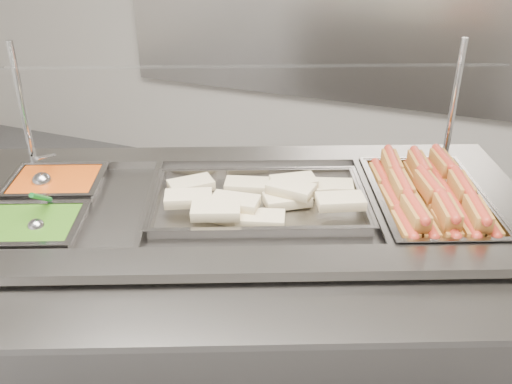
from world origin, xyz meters
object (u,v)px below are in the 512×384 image
(sneeze_guard, at_px, (239,70))
(pan_hotdogs, at_px, (428,207))
(pan_wraps, at_px, (259,205))
(serving_spoon, at_px, (37,222))
(steam_counter, at_px, (242,306))
(ladle, at_px, (42,180))

(sneeze_guard, xyz_separation_m, pan_hotdogs, (0.66, 0.03, -0.41))
(sneeze_guard, xyz_separation_m, pan_wraps, (0.14, -0.18, -0.39))
(sneeze_guard, distance_m, serving_spoon, 0.80)
(steam_counter, xyz_separation_m, serving_spoon, (-0.52, -0.37, 0.46))
(steam_counter, xyz_separation_m, pan_wraps, (0.06, 0.02, 0.43))
(sneeze_guard, height_order, serving_spoon, sneeze_guard)
(sneeze_guard, bearing_deg, ladle, -150.41)
(pan_wraps, bearing_deg, pan_hotdogs, 22.27)
(steam_counter, bearing_deg, serving_spoon, -144.04)
(pan_hotdogs, bearing_deg, ladle, -163.43)
(sneeze_guard, height_order, pan_wraps, sneeze_guard)
(pan_wraps, relative_size, ladle, 4.09)
(steam_counter, height_order, pan_wraps, pan_wraps)
(serving_spoon, bearing_deg, pan_wraps, 34.79)
(ladle, bearing_deg, pan_wraps, 12.32)
(pan_hotdogs, relative_size, serving_spoon, 3.73)
(sneeze_guard, bearing_deg, pan_hotdogs, 2.99)
(pan_hotdogs, bearing_deg, pan_wraps, -157.73)
(steam_counter, relative_size, serving_spoon, 12.02)
(steam_counter, relative_size, ladle, 10.75)
(pan_wraps, bearing_deg, steam_counter, -157.73)
(steam_counter, height_order, ladle, ladle)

